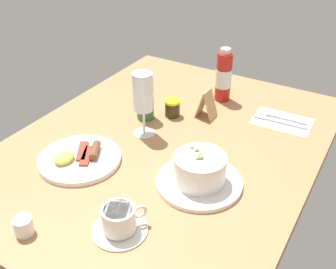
% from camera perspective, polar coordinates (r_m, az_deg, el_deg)
% --- Properties ---
extents(ground_plane, '(1.10, 0.84, 0.03)m').
position_cam_1_polar(ground_plane, '(1.20, -0.36, -1.73)').
color(ground_plane, '#B27F51').
extents(porridge_bowl, '(0.22, 0.22, 0.09)m').
position_cam_1_polar(porridge_bowl, '(1.02, 4.45, -5.21)').
color(porridge_bowl, white).
rests_on(porridge_bowl, ground_plane).
extents(cutlery_setting, '(0.13, 0.18, 0.01)m').
position_cam_1_polar(cutlery_setting, '(1.34, 15.54, 1.90)').
color(cutlery_setting, white).
rests_on(cutlery_setting, ground_plane).
extents(coffee_cup, '(0.12, 0.12, 0.06)m').
position_cam_1_polar(coffee_cup, '(0.91, -6.82, -11.92)').
color(coffee_cup, white).
rests_on(coffee_cup, ground_plane).
extents(creamer_jug, '(0.04, 0.05, 0.05)m').
position_cam_1_polar(creamer_jug, '(0.95, -19.63, -11.94)').
color(creamer_jug, white).
rests_on(creamer_jug, ground_plane).
extents(wine_glass, '(0.07, 0.07, 0.20)m').
position_cam_1_polar(wine_glass, '(1.17, -3.54, 5.56)').
color(wine_glass, white).
rests_on(wine_glass, ground_plane).
extents(jam_jar, '(0.05, 0.05, 0.06)m').
position_cam_1_polar(jam_jar, '(1.31, 0.62, 3.76)').
color(jam_jar, '#382E16').
rests_on(jam_jar, ground_plane).
extents(sauce_bottle_red, '(0.05, 0.05, 0.19)m').
position_cam_1_polar(sauce_bottle_red, '(1.40, 7.79, 8.05)').
color(sauce_bottle_red, '#B21E19').
rests_on(sauce_bottle_red, ground_plane).
extents(sauce_bottle_green, '(0.06, 0.06, 0.16)m').
position_cam_1_polar(sauce_bottle_green, '(1.28, -3.25, 5.20)').
color(sauce_bottle_green, '#337233').
rests_on(sauce_bottle_green, ground_plane).
extents(breakfast_plate, '(0.23, 0.23, 0.04)m').
position_cam_1_polar(breakfast_plate, '(1.14, -12.33, -3.31)').
color(breakfast_plate, white).
rests_on(breakfast_plate, ground_plane).
extents(menu_card, '(0.05, 0.06, 0.09)m').
position_cam_1_polar(menu_card, '(1.31, 5.43, 4.28)').
color(menu_card, tan).
rests_on(menu_card, ground_plane).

